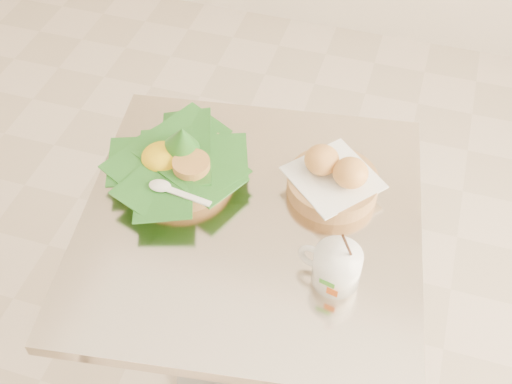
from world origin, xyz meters
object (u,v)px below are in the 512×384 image
(bread_basket, at_px, (333,179))
(coffee_mug, at_px, (336,266))
(rice_basket, at_px, (178,160))
(cafe_table, at_px, (251,278))

(bread_basket, relative_size, coffee_mug, 1.48)
(rice_basket, height_order, coffee_mug, coffee_mug)
(cafe_table, relative_size, coffee_mug, 5.04)
(coffee_mug, bearing_deg, cafe_table, 153.87)
(rice_basket, relative_size, coffee_mug, 1.90)
(cafe_table, bearing_deg, coffee_mug, -26.13)
(rice_basket, xyz_separation_m, bread_basket, (0.33, 0.05, -0.00))
(rice_basket, xyz_separation_m, coffee_mug, (0.39, -0.17, 0.00))
(cafe_table, xyz_separation_m, rice_basket, (-0.19, 0.08, 0.26))
(bread_basket, bearing_deg, rice_basket, -171.59)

